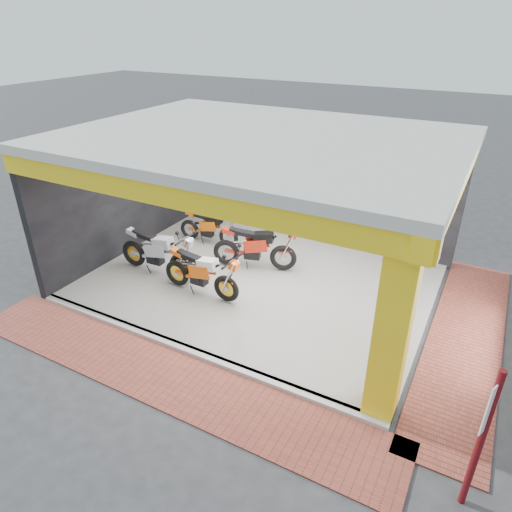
{
  "coord_description": "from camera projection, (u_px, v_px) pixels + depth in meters",
  "views": [
    {
      "loc": [
        4.6,
        -6.65,
        5.9
      ],
      "look_at": [
        0.04,
        1.74,
        0.9
      ],
      "focal_mm": 32.0,
      "sensor_mm": 36.0,
      "label": 1
    }
  ],
  "objects": [
    {
      "name": "floor_kerb",
      "position": [
        188.0,
        350.0,
        9.04
      ],
      "size": [
        8.0,
        0.2,
        0.1
      ],
      "primitive_type": "cube",
      "color": "beige",
      "rests_on": "ground"
    },
    {
      "name": "paver_right",
      "position": [
        465.0,
        340.0,
        9.38
      ],
      "size": [
        1.4,
        7.0,
        0.03
      ],
      "primitive_type": "cube",
      "color": "brown",
      "rests_on": "ground"
    },
    {
      "name": "header_beam_right",
      "position": [
        456.0,
        181.0,
        8.19
      ],
      "size": [
        0.3,
        6.4,
        0.4
      ],
      "primitive_type": "cube",
      "color": "yellow",
      "rests_on": "corner_column"
    },
    {
      "name": "showroom_floor",
      "position": [
        260.0,
        281.0,
        11.39
      ],
      "size": [
        8.0,
        6.0,
        0.1
      ],
      "primitive_type": "cube",
      "color": "beige",
      "rests_on": "ground"
    },
    {
      "name": "corner_column",
      "position": [
        393.0,
        328.0,
        6.88
      ],
      "size": [
        0.5,
        0.5,
        3.5
      ],
      "primitive_type": "cube",
      "color": "yellow",
      "rests_on": "ground"
    },
    {
      "name": "back_wall",
      "position": [
        311.0,
        182.0,
        13.02
      ],
      "size": [
        8.2,
        0.2,
        3.5
      ],
      "primitive_type": "cube",
      "color": "black",
      "rests_on": "ground"
    },
    {
      "name": "paver_front",
      "position": [
        163.0,
        375.0,
        8.45
      ],
      "size": [
        9.0,
        1.4,
        0.03
      ],
      "primitive_type": "cube",
      "color": "brown",
      "rests_on": "ground"
    },
    {
      "name": "left_wall",
      "position": [
        126.0,
        190.0,
        12.34
      ],
      "size": [
        0.2,
        6.2,
        3.5
      ],
      "primitive_type": "cube",
      "color": "black",
      "rests_on": "ground"
    },
    {
      "name": "ground",
      "position": [
        216.0,
        325.0,
        9.86
      ],
      "size": [
        80.0,
        80.0,
        0.0
      ],
      "primitive_type": "plane",
      "color": "#2D2D30",
      "rests_on": "ground"
    },
    {
      "name": "signpost",
      "position": [
        482.0,
        436.0,
        5.67
      ],
      "size": [
        0.14,
        0.31,
        2.34
      ],
      "rotation": [
        0.0,
        0.0,
        -0.37
      ],
      "color": "#580D11",
      "rests_on": "ground"
    },
    {
      "name": "moto_row_d",
      "position": [
        228.0,
        228.0,
        12.7
      ],
      "size": [
        2.03,
        0.86,
        1.21
      ],
      "primitive_type": null,
      "rotation": [
        0.0,
        0.0,
        0.07
      ],
      "color": "#DE5909",
      "rests_on": "showroom_floor"
    },
    {
      "name": "showroom_ceiling",
      "position": [
        260.0,
        139.0,
        9.75
      ],
      "size": [
        8.4,
        6.4,
        0.2
      ],
      "primitive_type": "cube",
      "color": "beige",
      "rests_on": "corner_column"
    },
    {
      "name": "moto_row_a",
      "position": [
        181.0,
        254.0,
        11.05
      ],
      "size": [
        2.36,
        0.92,
        1.43
      ],
      "primitive_type": null,
      "rotation": [
        0.0,
        0.0,
        0.02
      ],
      "color": "#B1B3B9",
      "rests_on": "showroom_floor"
    },
    {
      "name": "moto_hero",
      "position": [
        226.0,
        276.0,
        10.19
      ],
      "size": [
        2.2,
        0.86,
        1.33
      ],
      "primitive_type": null,
      "rotation": [
        0.0,
        0.0,
        -0.02
      ],
      "color": "#FF5B0A",
      "rests_on": "showroom_floor"
    },
    {
      "name": "header_beam_front",
      "position": [
        175.0,
        195.0,
        7.55
      ],
      "size": [
        8.4,
        0.3,
        0.4
      ],
      "primitive_type": "cube",
      "color": "yellow",
      "rests_on": "corner_column"
    },
    {
      "name": "moto_row_b",
      "position": [
        284.0,
        246.0,
        11.46
      ],
      "size": [
        2.47,
        1.48,
        1.42
      ],
      "primitive_type": null,
      "rotation": [
        0.0,
        0.0,
        0.29
      ],
      "color": "#B32413",
      "rests_on": "showroom_floor"
    }
  ]
}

